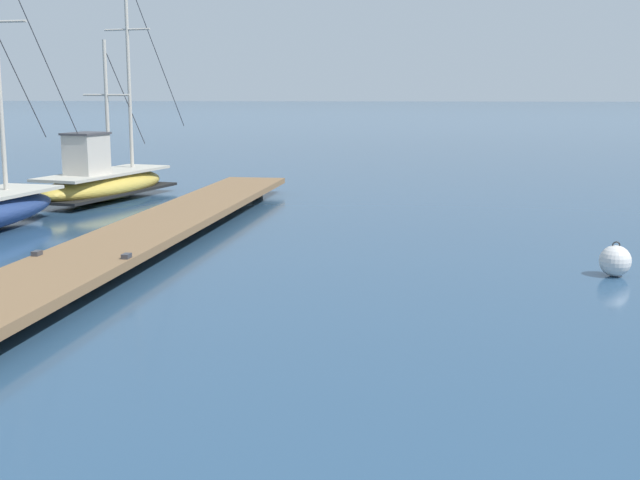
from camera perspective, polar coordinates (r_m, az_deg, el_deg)
floating_dock at (r=18.24m, az=-10.89°, el=0.87°), size 3.24×18.81×0.53m
fishing_boat_0 at (r=25.67m, az=-14.34°, el=3.88°), size 3.14×7.54×7.11m
mooring_buoy at (r=15.72m, az=19.20°, el=-1.33°), size 0.55×0.55×0.62m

